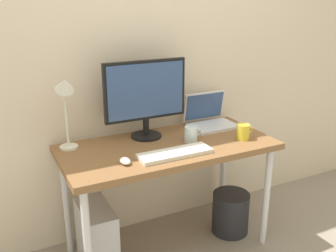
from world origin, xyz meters
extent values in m
plane|color=gray|center=(0.00, 0.00, 0.00)|extent=(6.00, 6.00, 0.00)
cube|color=beige|center=(0.00, 0.37, 1.30)|extent=(4.40, 0.04, 2.60)
cube|color=brown|center=(0.00, 0.00, 0.73)|extent=(1.33, 0.63, 0.04)
cylinder|color=silver|center=(-0.60, -0.25, 0.35)|extent=(0.04, 0.04, 0.71)
cylinder|color=silver|center=(0.60, -0.25, 0.35)|extent=(0.04, 0.04, 0.71)
cylinder|color=silver|center=(-0.60, 0.25, 0.35)|extent=(0.04, 0.04, 0.71)
cylinder|color=silver|center=(0.60, 0.25, 0.35)|extent=(0.04, 0.04, 0.71)
cylinder|color=black|center=(-0.07, 0.18, 0.75)|extent=(0.20, 0.20, 0.01)
cylinder|color=black|center=(-0.07, 0.18, 0.82)|extent=(0.04, 0.04, 0.11)
cube|color=black|center=(-0.07, 0.18, 1.06)|extent=(0.55, 0.03, 0.38)
cube|color=#334C7F|center=(-0.07, 0.17, 1.06)|extent=(0.51, 0.01, 0.34)
cube|color=silver|center=(0.42, 0.14, 0.76)|extent=(0.32, 0.22, 0.02)
cube|color=silver|center=(0.42, 0.27, 0.87)|extent=(0.32, 0.05, 0.21)
cube|color=#334C7F|center=(0.42, 0.26, 0.87)|extent=(0.30, 0.03, 0.18)
cylinder|color=silver|center=(-0.56, 0.21, 0.75)|extent=(0.11, 0.11, 0.01)
cylinder|color=silver|center=(-0.56, 0.21, 0.94)|extent=(0.02, 0.02, 0.36)
cone|color=silver|center=(-0.56, 0.17, 1.15)|extent=(0.11, 0.14, 0.13)
cube|color=silver|center=(-0.04, -0.17, 0.76)|extent=(0.44, 0.14, 0.02)
ellipsoid|color=silver|center=(-0.34, -0.16, 0.76)|extent=(0.06, 0.09, 0.03)
cylinder|color=yellow|center=(0.47, -0.13, 0.80)|extent=(0.08, 0.08, 0.10)
torus|color=yellow|center=(0.52, -0.13, 0.80)|extent=(0.05, 0.01, 0.05)
cylinder|color=silver|center=(0.15, -0.02, 0.80)|extent=(0.08, 0.08, 0.10)
torus|color=silver|center=(0.20, -0.02, 0.80)|extent=(0.05, 0.01, 0.05)
cube|color=#B2B2B7|center=(-0.48, 0.01, 0.21)|extent=(0.18, 0.36, 0.42)
cylinder|color=#232328|center=(0.48, -0.04, 0.15)|extent=(0.26, 0.26, 0.30)
camera|label=1|loc=(-1.00, -1.99, 1.63)|focal=41.12mm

